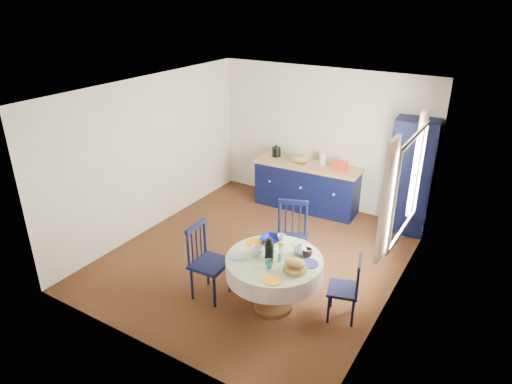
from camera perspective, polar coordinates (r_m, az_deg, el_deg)
floor at (r=6.96m, az=0.12°, el=-8.01°), size 4.50×4.50×0.00m
ceiling at (r=6.01m, az=0.14°, el=12.61°), size 4.50×4.50×0.00m
wall_back at (r=8.27m, az=8.29°, el=6.64°), size 4.00×0.02×2.50m
wall_left at (r=7.54m, az=-13.02°, el=4.53°), size 0.02×4.50×2.50m
wall_right at (r=5.70m, az=17.60°, el=-2.55°), size 0.02×4.50×2.50m
window at (r=5.87m, az=18.26°, el=1.09°), size 0.10×1.74×1.45m
kitchen_counter at (r=8.29m, az=6.34°, el=0.81°), size 1.93×0.70×1.09m
pantry_cabinet at (r=7.69m, az=18.77°, el=1.78°), size 0.71×0.54×1.89m
dining_table at (r=5.63m, az=2.38°, el=-9.36°), size 1.19×1.19×1.00m
chair_left at (r=5.93m, az=-6.13°, el=-8.58°), size 0.45×0.47×1.01m
chair_far at (r=6.40m, az=4.43°, el=-5.71°), size 0.59×0.58×1.03m
chair_right at (r=5.67m, az=11.22°, el=-11.71°), size 0.45×0.46×0.84m
mug_a at (r=5.61m, az=0.17°, el=-7.39°), size 0.14×0.14×0.11m
mug_b at (r=5.37m, az=1.62°, el=-9.01°), size 0.11×0.11×0.10m
mug_c at (r=5.61m, az=6.43°, el=-7.56°), size 0.13×0.13×0.10m
mug_d at (r=5.91m, az=3.17°, el=-5.74°), size 0.10×0.10×0.09m
cobalt_bowl at (r=5.89m, az=1.92°, el=-5.97°), size 0.27×0.27×0.07m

